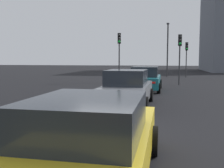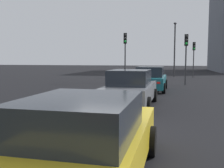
{
  "view_description": "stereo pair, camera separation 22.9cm",
  "coord_description": "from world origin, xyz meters",
  "px_view_note": "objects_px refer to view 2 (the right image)",
  "views": [
    {
      "loc": [
        -6.92,
        -1.29,
        2.05
      ],
      "look_at": [
        -0.06,
        0.02,
        1.39
      ],
      "focal_mm": 41.74,
      "sensor_mm": 36.0,
      "label": 1
    },
    {
      "loc": [
        -6.88,
        -1.51,
        2.05
      ],
      "look_at": [
        -0.06,
        0.02,
        1.39
      ],
      "focal_mm": 41.74,
      "sensor_mm": 36.0,
      "label": 2
    }
  ],
  "objects_px": {
    "car_yellow_third": "(85,142)",
    "traffic_light_far_left": "(186,49)",
    "traffic_light_near_left": "(194,52)",
    "car_grey_second": "(130,89)",
    "street_lamp_kerbside": "(175,44)",
    "car_teal_lead": "(150,79)",
    "traffic_light_near_right": "(125,47)"
  },
  "relations": [
    {
      "from": "car_yellow_third",
      "to": "traffic_light_far_left",
      "type": "height_order",
      "value": "traffic_light_far_left"
    },
    {
      "from": "car_grey_second",
      "to": "car_yellow_third",
      "type": "height_order",
      "value": "car_grey_second"
    },
    {
      "from": "car_yellow_third",
      "to": "traffic_light_far_left",
      "type": "xyz_separation_m",
      "value": [
        17.51,
        -2.5,
        2.17
      ]
    },
    {
      "from": "car_teal_lead",
      "to": "traffic_light_far_left",
      "type": "bearing_deg",
      "value": -28.41
    },
    {
      "from": "traffic_light_near_left",
      "to": "car_grey_second",
      "type": "bearing_deg",
      "value": -18.88
    },
    {
      "from": "car_yellow_third",
      "to": "traffic_light_near_right",
      "type": "xyz_separation_m",
      "value": [
        18.39,
        2.53,
        2.37
      ]
    },
    {
      "from": "car_grey_second",
      "to": "traffic_light_near_right",
      "type": "xyz_separation_m",
      "value": [
        11.08,
        2.16,
        2.32
      ]
    },
    {
      "from": "car_grey_second",
      "to": "traffic_light_far_left",
      "type": "height_order",
      "value": "traffic_light_far_left"
    },
    {
      "from": "traffic_light_near_right",
      "to": "car_teal_lead",
      "type": "bearing_deg",
      "value": 18.94
    },
    {
      "from": "car_yellow_third",
      "to": "traffic_light_near_left",
      "type": "xyz_separation_m",
      "value": [
        26.57,
        -3.83,
        2.13
      ]
    },
    {
      "from": "car_yellow_third",
      "to": "traffic_light_near_right",
      "type": "distance_m",
      "value": 18.72
    },
    {
      "from": "street_lamp_kerbside",
      "to": "car_yellow_third",
      "type": "bearing_deg",
      "value": 176.38
    },
    {
      "from": "car_teal_lead",
      "to": "car_grey_second",
      "type": "relative_size",
      "value": 0.97
    },
    {
      "from": "street_lamp_kerbside",
      "to": "traffic_light_near_left",
      "type": "bearing_deg",
      "value": -116.35
    },
    {
      "from": "car_teal_lead",
      "to": "car_yellow_third",
      "type": "distance_m",
      "value": 13.23
    },
    {
      "from": "street_lamp_kerbside",
      "to": "car_grey_second",
      "type": "bearing_deg",
      "value": 174.06
    },
    {
      "from": "car_teal_lead",
      "to": "traffic_light_near_right",
      "type": "relative_size",
      "value": 1.05
    },
    {
      "from": "traffic_light_near_left",
      "to": "traffic_light_far_left",
      "type": "height_order",
      "value": "traffic_light_far_left"
    },
    {
      "from": "traffic_light_near_right",
      "to": "traffic_light_far_left",
      "type": "distance_m",
      "value": 5.11
    },
    {
      "from": "traffic_light_far_left",
      "to": "street_lamp_kerbside",
      "type": "relative_size",
      "value": 0.63
    },
    {
      "from": "car_yellow_third",
      "to": "traffic_light_near_right",
      "type": "relative_size",
      "value": 1.11
    },
    {
      "from": "car_grey_second",
      "to": "car_teal_lead",
      "type": "bearing_deg",
      "value": -2.29
    },
    {
      "from": "car_yellow_third",
      "to": "traffic_light_near_right",
      "type": "height_order",
      "value": "traffic_light_near_right"
    },
    {
      "from": "car_teal_lead",
      "to": "traffic_light_far_left",
      "type": "height_order",
      "value": "traffic_light_far_left"
    },
    {
      "from": "car_grey_second",
      "to": "street_lamp_kerbside",
      "type": "relative_size",
      "value": 0.73
    },
    {
      "from": "car_teal_lead",
      "to": "car_yellow_third",
      "type": "relative_size",
      "value": 0.94
    },
    {
      "from": "traffic_light_near_right",
      "to": "traffic_light_near_left",
      "type": "bearing_deg",
      "value": 134.41
    },
    {
      "from": "traffic_light_far_left",
      "to": "street_lamp_kerbside",
      "type": "xyz_separation_m",
      "value": [
        10.09,
        0.75,
        0.91
      ]
    },
    {
      "from": "traffic_light_near_left",
      "to": "traffic_light_near_right",
      "type": "distance_m",
      "value": 10.36
    },
    {
      "from": "car_teal_lead",
      "to": "traffic_light_near_right",
      "type": "height_order",
      "value": "traffic_light_near_right"
    },
    {
      "from": "car_teal_lead",
      "to": "car_grey_second",
      "type": "distance_m",
      "value": 5.94
    },
    {
      "from": "traffic_light_far_left",
      "to": "car_teal_lead",
      "type": "bearing_deg",
      "value": -30.38
    }
  ]
}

